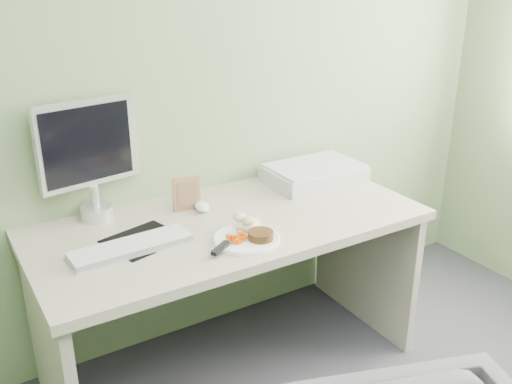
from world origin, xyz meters
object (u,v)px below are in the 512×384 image
scanner (314,174)px  monitor (89,153)px  plate (247,239)px  desk (230,259)px

scanner → monitor: bearing=174.0°
plate → scanner: (0.60, 0.39, 0.03)m
desk → monitor: (-0.46, 0.31, 0.46)m
plate → monitor: monitor is taller
plate → scanner: size_ratio=0.57×
plate → monitor: size_ratio=0.52×
desk → monitor: 0.72m
desk → plate: (-0.03, -0.20, 0.19)m
desk → plate: size_ratio=6.24×
plate → scanner: 0.72m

